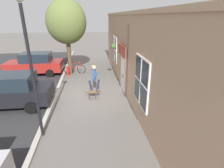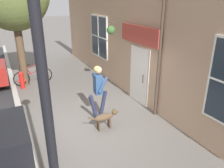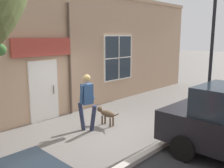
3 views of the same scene
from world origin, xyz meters
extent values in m
plane|color=#66605B|center=(0.00, 0.00, 0.00)|extent=(90.00, 90.00, 0.00)
cube|color=#B2ADA3|center=(2.00, 0.00, 0.06)|extent=(0.20, 28.00, 0.12)
cube|color=tan|center=(-2.35, 0.00, 2.26)|extent=(0.30, 18.00, 4.52)
cube|color=white|center=(-2.18, -0.58, 1.05)|extent=(0.10, 1.10, 2.10)
cube|color=#232D38|center=(-2.15, -0.58, 1.00)|extent=(0.03, 0.90, 1.90)
cylinder|color=#47382D|center=(-2.09, -0.23, 1.05)|extent=(0.03, 0.03, 0.30)
cube|color=#AD3D33|center=(-2.08, -0.58, 2.55)|extent=(0.08, 2.20, 0.60)
cylinder|color=#47382D|center=(-2.12, 0.53, 2.03)|extent=(0.09, 0.09, 4.07)
cylinder|color=#47382D|center=(-1.78, -2.11, 2.67)|extent=(0.01, 0.01, 0.34)
cone|color=#2D2823|center=(-1.78, -2.11, 2.45)|extent=(0.32, 0.32, 0.18)
sphere|color=#3D6B33|center=(-1.78, -2.11, 2.54)|extent=(0.34, 0.34, 0.34)
cube|color=white|center=(-2.18, 3.28, 1.95)|extent=(0.08, 1.82, 2.02)
cube|color=#232D38|center=(-2.15, 3.28, 1.95)|extent=(0.03, 1.70, 1.90)
cube|color=white|center=(-2.13, 3.28, 1.95)|extent=(0.04, 0.04, 1.90)
cube|color=white|center=(-2.13, 3.28, 1.95)|extent=(0.04, 1.70, 0.04)
cylinder|color=#282D47|center=(-0.55, -0.26, 0.43)|extent=(0.32, 0.16, 0.86)
cylinder|color=#282D47|center=(-0.15, -0.14, 0.43)|extent=(0.32, 0.16, 0.86)
cube|color=#2D4C7A|center=(-0.35, -0.20, 1.17)|extent=(0.25, 0.36, 0.62)
sphere|color=tan|center=(-0.37, -0.20, 1.64)|extent=(0.24, 0.24, 0.24)
sphere|color=tan|center=(-0.34, -0.20, 1.66)|extent=(0.22, 0.22, 0.22)
cylinder|color=#2D4C7A|center=(-0.33, -0.44, 1.20)|extent=(0.17, 0.10, 0.57)
cylinder|color=#2D4C7A|center=(-0.43, 0.04, 1.22)|extent=(0.33, 0.12, 0.52)
ellipsoid|color=brown|center=(-0.19, 0.54, 0.40)|extent=(0.61, 0.24, 0.21)
cylinder|color=brown|center=(-0.38, 0.47, 0.15)|extent=(0.06, 0.06, 0.30)
cylinder|color=brown|center=(-0.38, 0.61, 0.15)|extent=(0.06, 0.06, 0.30)
cylinder|color=brown|center=(-0.01, 0.47, 0.15)|extent=(0.06, 0.06, 0.30)
cylinder|color=brown|center=(-0.01, 0.62, 0.15)|extent=(0.06, 0.06, 0.30)
sphere|color=brown|center=(-0.56, 0.54, 0.48)|extent=(0.18, 0.18, 0.18)
cone|color=brown|center=(-0.67, 0.54, 0.46)|extent=(0.10, 0.09, 0.09)
cone|color=brown|center=(-0.55, 0.49, 0.56)|extent=(0.06, 0.06, 0.07)
cone|color=brown|center=(-0.55, 0.59, 0.56)|extent=(0.06, 0.06, 0.07)
cylinder|color=brown|center=(0.19, 0.55, 0.45)|extent=(0.21, 0.04, 0.14)
cylinder|color=black|center=(2.78, 1.80, 0.31)|extent=(0.62, 0.19, 0.62)
cylinder|color=black|center=(2.75, 0.04, 0.31)|extent=(0.62, 0.19, 0.62)
cylinder|color=black|center=(1.87, 3.61, 2.41)|extent=(0.11, 0.11, 4.82)
camera|label=1|loc=(-0.13, 9.69, 4.44)|focal=28.00mm
camera|label=2|loc=(2.18, 5.73, 3.71)|focal=35.00mm
camera|label=3|loc=(5.27, -5.10, 2.90)|focal=40.00mm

